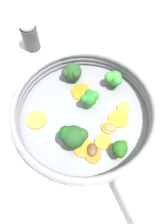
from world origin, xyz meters
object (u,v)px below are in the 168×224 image
(carrot_slice_0, at_px, (124,109))
(carrot_slice_3, at_px, (108,127))
(skillet, at_px, (84,117))
(broccoli_floret_1, at_px, (73,136))
(mushroom_piece_1, at_px, (93,150))
(carrot_slice_2, at_px, (81,92))
(broccoli_floret_3, at_px, (114,79))
(broccoli_floret_0, at_px, (120,149))
(carrot_slice_5, at_px, (95,155))
(carrot_slice_7, at_px, (119,119))
(broccoli_floret_4, at_px, (90,98))
(mushroom_piece_0, at_px, (110,127))
(carrot_slice_6, at_px, (103,142))
(carrot_slice_4, at_px, (37,120))
(broccoli_floret_2, at_px, (72,72))
(carrot_slice_1, at_px, (84,148))
(salt_shaker, at_px, (29,34))

(carrot_slice_0, relative_size, carrot_slice_3, 0.96)
(skillet, xyz_separation_m, carrot_slice_3, (-0.04, -0.04, 0.01))
(broccoli_floret_1, bearing_deg, mushroom_piece_1, -124.22)
(carrot_slice_2, xyz_separation_m, broccoli_floret_3, (0.00, -0.08, 0.02))
(broccoli_floret_0, bearing_deg, carrot_slice_5, 83.72)
(mushroom_piece_1, bearing_deg, broccoli_floret_3, -28.56)
(carrot_slice_7, bearing_deg, broccoli_floret_4, 48.70)
(carrot_slice_2, relative_size, mushroom_piece_0, 1.53)
(carrot_slice_6, distance_m, broccoli_floret_4, 0.10)
(carrot_slice_4, bearing_deg, broccoli_floret_2, -44.91)
(carrot_slice_4, bearing_deg, carrot_slice_7, -100.25)
(mushroom_piece_1, bearing_deg, skillet, 1.77)
(broccoli_floret_1, bearing_deg, carrot_slice_1, -130.54)
(broccoli_floret_3, bearing_deg, broccoli_floret_0, 168.74)
(mushroom_piece_1, distance_m, salt_shaker, 0.33)
(carrot_slice_6, distance_m, broccoli_floret_3, 0.14)
(carrot_slice_7, distance_m, broccoli_floret_0, 0.08)
(skillet, bearing_deg, carrot_slice_5, -177.98)
(broccoli_floret_2, xyz_separation_m, mushroom_piece_0, (-0.14, -0.06, -0.02))
(carrot_slice_3, relative_size, broccoli_floret_3, 0.71)
(skillet, distance_m, broccoli_floret_4, 0.05)
(broccoli_floret_3, height_order, mushroom_piece_1, broccoli_floret_3)
(mushroom_piece_0, bearing_deg, broccoli_floret_4, 24.33)
(mushroom_piece_0, xyz_separation_m, salt_shaker, (0.28, 0.14, 0.03))
(carrot_slice_1, bearing_deg, broccoli_floret_0, -110.91)
(carrot_slice_0, distance_m, carrot_slice_2, 0.11)
(carrot_slice_2, relative_size, salt_shaker, 0.46)
(salt_shaker, bearing_deg, carrot_slice_1, -166.03)
(carrot_slice_7, relative_size, broccoli_floret_0, 1.02)
(carrot_slice_3, relative_size, carrot_slice_7, 0.70)
(broccoli_floret_1, height_order, salt_shaker, salt_shaker)
(mushroom_piece_1, bearing_deg, broccoli_floret_4, -7.73)
(carrot_slice_1, xyz_separation_m, mushroom_piece_0, (0.03, -0.06, 0.00))
(broccoli_floret_3, bearing_deg, carrot_slice_3, 160.08)
(carrot_slice_7, distance_m, salt_shaker, 0.31)
(carrot_slice_1, distance_m, mushroom_piece_0, 0.07)
(mushroom_piece_1, bearing_deg, carrot_slice_2, -1.10)
(carrot_slice_4, height_order, broccoli_floret_4, broccoli_floret_4)
(carrot_slice_3, bearing_deg, broccoli_floret_2, 20.77)
(salt_shaker, bearing_deg, broccoli_floret_1, -168.70)
(carrot_slice_1, relative_size, carrot_slice_3, 1.36)
(carrot_slice_6, bearing_deg, broccoli_floret_0, -141.20)
(broccoli_floret_0, bearing_deg, skillet, 26.89)
(broccoli_floret_0, height_order, salt_shaker, salt_shaker)
(broccoli_floret_4, height_order, salt_shaker, salt_shaker)
(carrot_slice_5, bearing_deg, skillet, 2.02)
(carrot_slice_3, xyz_separation_m, carrot_slice_5, (-0.05, 0.04, -0.00))
(mushroom_piece_1, bearing_deg, broccoli_floret_1, 55.78)
(carrot_slice_2, xyz_separation_m, broccoli_floret_2, (0.04, 0.01, 0.02))
(broccoli_floret_2, distance_m, mushroom_piece_0, 0.15)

